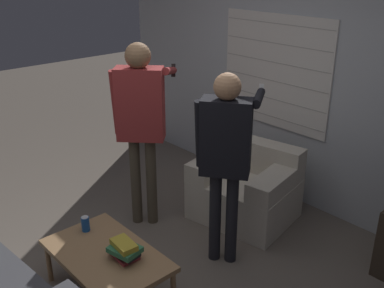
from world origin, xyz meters
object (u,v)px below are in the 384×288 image
Objects in this scene: person_left_standing at (141,113)px; spare_remote at (129,250)px; soda_can at (85,224)px; armchair_beige at (246,188)px; coffee_table at (107,257)px; book_stack at (125,250)px; person_right_standing at (226,148)px.

spare_remote is at bearing -86.13° from person_left_standing.
soda_can is (0.31, -0.81, -0.68)m from person_left_standing.
person_left_standing reaches higher than armchair_beige.
person_left_standing is (-0.67, 0.85, 0.78)m from coffee_table.
armchair_beige is at bearing 85.37° from spare_remote.
armchair_beige is at bearing 10.40° from person_left_standing.
coffee_table is at bearing 82.18° from armchair_beige.
armchair_beige is 1.65m from soda_can.
coffee_table is 0.19m from book_stack.
armchair_beige reaches higher than coffee_table.
armchair_beige is 1.30m from person_left_standing.
person_left_standing is at bearing 136.35° from book_stack.
person_left_standing is 13.02× the size of spare_remote.
armchair_beige is 3.91× the size of book_stack.
coffee_table is at bearing -95.18° from person_left_standing.
person_right_standing reaches higher than spare_remote.
spare_remote is at bearing -136.80° from person_right_standing.
coffee_table is 0.61× the size of person_right_standing.
soda_can is 0.93× the size of spare_remote.
person_right_standing reaches higher than armchair_beige.
person_right_standing is at bearing 56.30° from soda_can.
spare_remote is (-0.17, -0.84, -0.64)m from person_right_standing.
person_right_standing reaches higher than book_stack.
person_left_standing is 6.64× the size of book_stack.
soda_can is at bearing -176.70° from book_stack.
coffee_table is 3.76× the size of book_stack.
armchair_beige is 1.04× the size of coffee_table.
soda_can reaches higher than spare_remote.
person_right_standing reaches higher than soda_can.
armchair_beige is 0.63× the size of person_right_standing.
soda_can is (-0.51, -0.03, -0.01)m from book_stack.
book_stack is at bearing 87.41° from armchair_beige.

